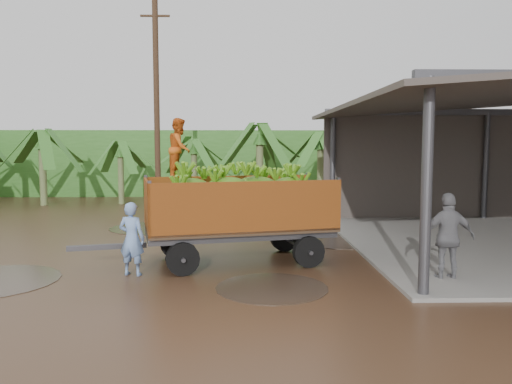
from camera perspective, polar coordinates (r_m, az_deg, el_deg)
ground at (r=13.00m, az=-10.40°, el=-7.11°), size 100.00×100.00×0.00m
hedge_north at (r=28.84m, az=-9.50°, el=3.33°), size 22.00×3.00×3.60m
banana_trailer at (r=11.84m, az=-2.15°, el=-1.80°), size 6.12×3.03×3.43m
man_blue at (r=11.04m, az=-14.01°, el=-5.20°), size 0.66×0.52×1.59m
man_grey at (r=10.93m, az=21.13°, el=-4.87°), size 1.08×0.46×1.83m
utility_pole at (r=21.33m, az=-11.28°, el=9.60°), size 1.20×0.24×8.69m
banana_plants at (r=20.63m, az=-19.93°, el=2.29°), size 24.65×21.16×4.14m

